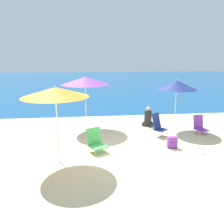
% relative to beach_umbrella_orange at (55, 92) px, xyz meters
% --- Properties ---
extents(ground_plane, '(60.00, 60.00, 0.00)m').
position_rel_beach_umbrella_orange_xyz_m(ground_plane, '(2.58, 0.35, -2.08)').
color(ground_plane, beige).
extents(sea_water, '(60.00, 40.00, 0.01)m').
position_rel_beach_umbrella_orange_xyz_m(sea_water, '(2.58, 25.13, -2.07)').
color(sea_water, navy).
rests_on(sea_water, ground).
extents(beach_umbrella_orange, '(1.86, 1.86, 2.26)m').
position_rel_beach_umbrella_orange_xyz_m(beach_umbrella_orange, '(0.00, 0.00, 0.00)').
color(beach_umbrella_orange, white).
rests_on(beach_umbrella_orange, ground).
extents(beach_umbrella_navy, '(1.67, 1.67, 2.15)m').
position_rel_beach_umbrella_orange_xyz_m(beach_umbrella_navy, '(4.57, 2.61, -0.16)').
color(beach_umbrella_navy, white).
rests_on(beach_umbrella_navy, ground).
extents(beach_umbrella_purple, '(2.00, 2.00, 2.28)m').
position_rel_beach_umbrella_orange_xyz_m(beach_umbrella_purple, '(0.79, 3.17, -0.00)').
color(beach_umbrella_purple, white).
rests_on(beach_umbrella_purple, ground).
extents(beach_chair_green, '(0.74, 0.77, 0.76)m').
position_rel_beach_umbrella_orange_xyz_m(beach_chair_green, '(1.11, 0.66, -1.73)').
color(beach_chair_green, silver).
rests_on(beach_chair_green, ground).
extents(beach_chair_navy, '(0.67, 0.67, 0.90)m').
position_rel_beach_umbrella_orange_xyz_m(beach_chair_navy, '(3.61, 1.87, -1.62)').
color(beach_chair_navy, silver).
rests_on(beach_chair_navy, ground).
extents(beach_chair_purple, '(0.49, 0.58, 0.73)m').
position_rel_beach_umbrella_orange_xyz_m(beach_chair_purple, '(5.41, 2.01, -1.75)').
color(beach_chair_purple, silver).
rests_on(beach_chair_purple, ground).
extents(person_seated_near, '(0.56, 0.54, 0.89)m').
position_rel_beach_umbrella_orange_xyz_m(person_seated_near, '(3.57, 3.21, -1.72)').
color(person_seated_near, '#262628').
rests_on(person_seated_near, ground).
extents(backpack_purple, '(0.33, 0.19, 0.40)m').
position_rel_beach_umbrella_orange_xyz_m(backpack_purple, '(3.71, 0.62, -1.88)').
color(backpack_purple, purple).
rests_on(backpack_purple, ground).
extents(water_bottle, '(0.06, 0.06, 0.27)m').
position_rel_beach_umbrella_orange_xyz_m(water_bottle, '(4.49, 0.00, -1.97)').
color(water_bottle, silver).
rests_on(water_bottle, ground).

